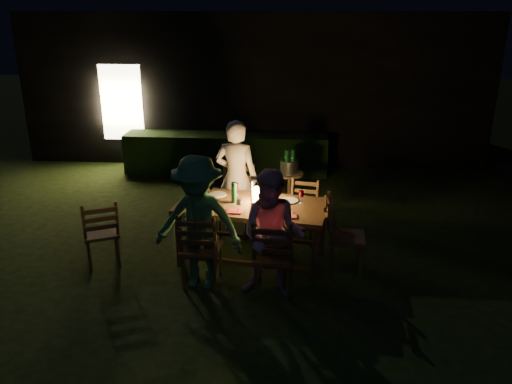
# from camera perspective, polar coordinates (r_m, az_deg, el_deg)

# --- Properties ---
(garden_envelope) EXTENTS (40.00, 40.00, 3.20)m
(garden_envelope) POSITION_cam_1_polar(r_m,az_deg,el_deg) (12.57, 0.18, 12.54)
(garden_envelope) COLOR black
(garden_envelope) RESTS_ON ground
(dining_table) EXTENTS (2.08, 1.28, 0.81)m
(dining_table) POSITION_cam_1_polar(r_m,az_deg,el_deg) (6.58, -0.42, -2.04)
(dining_table) COLOR #53371B
(dining_table) RESTS_ON ground
(chair_near_left) EXTENTS (0.49, 0.52, 1.05)m
(chair_near_left) POSITION_cam_1_polar(r_m,az_deg,el_deg) (6.21, -6.22, -7.82)
(chair_near_left) COLOR #53371B
(chair_near_left) RESTS_ON ground
(chair_near_right) EXTENTS (0.50, 0.53, 1.04)m
(chair_near_right) POSITION_cam_1_polar(r_m,az_deg,el_deg) (5.99, 2.01, -8.83)
(chair_near_right) COLOR #53371B
(chair_near_right) RESTS_ON ground
(chair_far_left) EXTENTS (0.54, 0.57, 1.08)m
(chair_far_left) POSITION_cam_1_polar(r_m,az_deg,el_deg) (7.53, -2.31, -2.46)
(chair_far_left) COLOR #53371B
(chair_far_left) RESTS_ON ground
(chair_far_right) EXTENTS (0.48, 0.51, 0.92)m
(chair_far_right) POSITION_cam_1_polar(r_m,az_deg,el_deg) (7.35, 5.23, -3.52)
(chair_far_right) COLOR #53371B
(chair_far_right) RESTS_ON ground
(chair_end) EXTENTS (0.53, 0.50, 1.04)m
(chair_end) POSITION_cam_1_polar(r_m,az_deg,el_deg) (6.58, 10.07, -6.33)
(chair_end) COLOR #53371B
(chair_end) RESTS_ON ground
(chair_spare) EXTENTS (0.61, 0.62, 0.99)m
(chair_spare) POSITION_cam_1_polar(r_m,az_deg,el_deg) (6.92, -17.14, -5.73)
(chair_spare) COLOR #53371B
(chair_spare) RESTS_ON ground
(person_house_side) EXTENTS (0.70, 0.52, 1.75)m
(person_house_side) POSITION_cam_1_polar(r_m,az_deg,el_deg) (7.38, -2.26, 1.60)
(person_house_side) COLOR beige
(person_house_side) RESTS_ON ground
(person_opp_right) EXTENTS (0.84, 0.71, 1.56)m
(person_opp_right) POSITION_cam_1_polar(r_m,az_deg,el_deg) (5.73, 1.94, -4.98)
(person_opp_right) COLOR pink
(person_opp_right) RESTS_ON ground
(person_opp_left) EXTENTS (1.16, 0.79, 1.66)m
(person_opp_left) POSITION_cam_1_polar(r_m,az_deg,el_deg) (5.94, -6.59, -3.62)
(person_opp_left) COLOR #356A42
(person_opp_left) RESTS_ON ground
(lantern) EXTENTS (0.16, 0.16, 0.35)m
(lantern) POSITION_cam_1_polar(r_m,az_deg,el_deg) (6.53, 0.10, 0.01)
(lantern) COLOR white
(lantern) RESTS_ON dining_table
(plate_far_left) EXTENTS (0.25, 0.25, 0.01)m
(plate_far_left) POSITION_cam_1_polar(r_m,az_deg,el_deg) (6.89, -4.42, -0.29)
(plate_far_left) COLOR white
(plate_far_left) RESTS_ON dining_table
(plate_near_left) EXTENTS (0.25, 0.25, 0.01)m
(plate_near_left) POSITION_cam_1_polar(r_m,az_deg,el_deg) (6.50, -5.61, -1.59)
(plate_near_left) COLOR white
(plate_near_left) RESTS_ON dining_table
(plate_far_right) EXTENTS (0.25, 0.25, 0.01)m
(plate_far_right) POSITION_cam_1_polar(r_m,az_deg,el_deg) (6.66, 3.79, -0.99)
(plate_far_right) COLOR white
(plate_far_right) RESTS_ON dining_table
(plate_near_right) EXTENTS (0.25, 0.25, 0.01)m
(plate_near_right) POSITION_cam_1_polar(r_m,az_deg,el_deg) (6.26, 3.08, -2.39)
(plate_near_right) COLOR white
(plate_near_right) RESTS_ON dining_table
(wineglass_a) EXTENTS (0.06, 0.06, 0.18)m
(wineglass_a) POSITION_cam_1_polar(r_m,az_deg,el_deg) (6.85, -2.29, 0.34)
(wineglass_a) COLOR #59070F
(wineglass_a) RESTS_ON dining_table
(wineglass_b) EXTENTS (0.06, 0.06, 0.18)m
(wineglass_b) POSITION_cam_1_polar(r_m,az_deg,el_deg) (6.61, -6.74, -0.50)
(wineglass_b) COLOR #59070F
(wineglass_b) RESTS_ON dining_table
(wineglass_c) EXTENTS (0.06, 0.06, 0.18)m
(wineglass_c) POSITION_cam_1_polar(r_m,az_deg,el_deg) (6.20, 1.63, -1.79)
(wineglass_c) COLOR #59070F
(wineglass_c) RESTS_ON dining_table
(wineglass_d) EXTENTS (0.06, 0.06, 0.18)m
(wineglass_d) POSITION_cam_1_polar(r_m,az_deg,el_deg) (6.57, 5.21, -0.58)
(wineglass_d) COLOR #59070F
(wineglass_d) RESTS_ON dining_table
(wineglass_e) EXTENTS (0.06, 0.06, 0.18)m
(wineglass_e) POSITION_cam_1_polar(r_m,az_deg,el_deg) (6.27, -1.98, -1.53)
(wineglass_e) COLOR silver
(wineglass_e) RESTS_ON dining_table
(bottle_table) EXTENTS (0.07, 0.07, 0.28)m
(bottle_table) POSITION_cam_1_polar(r_m,az_deg,el_deg) (6.56, -2.55, -0.06)
(bottle_table) COLOR #0F471E
(bottle_table) RESTS_ON dining_table
(napkin_left) EXTENTS (0.18, 0.14, 0.01)m
(napkin_left) POSITION_cam_1_polar(r_m,az_deg,el_deg) (6.30, -2.46, -2.25)
(napkin_left) COLOR red
(napkin_left) RESTS_ON dining_table
(napkin_right) EXTENTS (0.18, 0.14, 0.01)m
(napkin_right) POSITION_cam_1_polar(r_m,az_deg,el_deg) (6.17, 3.86, -2.76)
(napkin_right) COLOR red
(napkin_right) RESTS_ON dining_table
(phone) EXTENTS (0.14, 0.07, 0.01)m
(phone) POSITION_cam_1_polar(r_m,az_deg,el_deg) (6.45, -6.43, -1.82)
(phone) COLOR black
(phone) RESTS_ON dining_table
(side_table) EXTENTS (0.48, 0.48, 0.64)m
(side_table) POSITION_cam_1_polar(r_m,az_deg,el_deg) (8.42, 3.82, 1.70)
(side_table) COLOR olive
(side_table) RESTS_ON ground
(ice_bucket) EXTENTS (0.30, 0.30, 0.22)m
(ice_bucket) POSITION_cam_1_polar(r_m,az_deg,el_deg) (8.36, 3.85, 2.91)
(ice_bucket) COLOR #A5A8AD
(ice_bucket) RESTS_ON side_table
(bottle_bucket_a) EXTENTS (0.07, 0.07, 0.32)m
(bottle_bucket_a) POSITION_cam_1_polar(r_m,az_deg,el_deg) (8.31, 3.50, 3.17)
(bottle_bucket_a) COLOR #0F471E
(bottle_bucket_a) RESTS_ON side_table
(bottle_bucket_b) EXTENTS (0.07, 0.07, 0.32)m
(bottle_bucket_b) POSITION_cam_1_polar(r_m,az_deg,el_deg) (8.38, 4.20, 3.31)
(bottle_bucket_b) COLOR #0F471E
(bottle_bucket_b) RESTS_ON side_table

